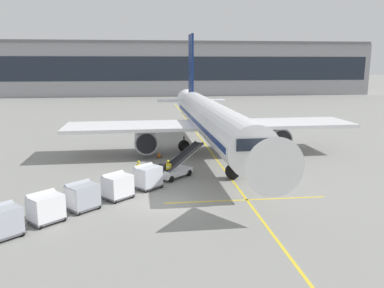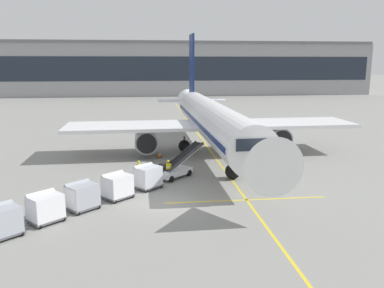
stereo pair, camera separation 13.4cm
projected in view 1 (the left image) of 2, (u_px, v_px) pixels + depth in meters
ground_plane at (167, 204)px, 27.80m from camera, size 600.00×600.00×0.00m
parked_airplane at (211, 120)px, 43.14m from camera, size 31.73×41.91×14.02m
belt_loader at (176, 168)px, 34.36m from camera, size 4.76×4.68×2.70m
baggage_cart_lead at (147, 176)px, 31.17m from camera, size 2.56×2.53×1.91m
baggage_cart_second at (117, 186)px, 28.78m from camera, size 2.56×2.53×1.91m
baggage_cart_third at (82, 196)px, 26.58m from camera, size 2.56×2.53×1.91m
baggage_cart_fourth at (45, 207)px, 24.46m from camera, size 2.56×2.53×1.91m
baggage_cart_fifth at (1, 221)px, 22.33m from camera, size 2.56×2.53×1.91m
ground_crew_by_loader at (139, 169)px, 33.26m from camera, size 0.43×0.46×1.74m
ground_crew_by_carts at (168, 168)px, 33.49m from camera, size 0.57×0.25×1.74m
safety_cone_engine_keepout at (159, 154)px, 41.60m from camera, size 0.57×0.57×0.65m
apron_guidance_line_lead_in at (212, 154)px, 43.16m from camera, size 0.20×110.00×0.01m
apron_guidance_line_stop_bar at (246, 200)px, 28.68m from camera, size 12.00×0.20×0.01m
terminal_building at (187, 69)px, 125.37m from camera, size 114.50×17.77×16.42m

